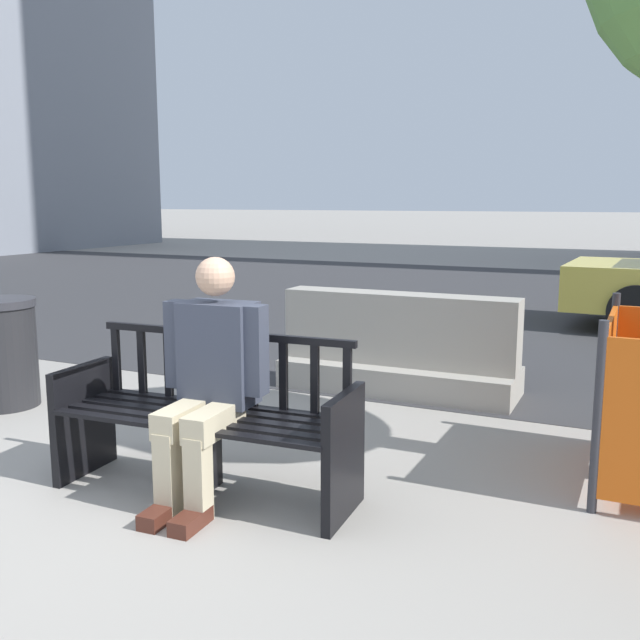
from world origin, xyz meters
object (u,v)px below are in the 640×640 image
jersey_barrier_centre (398,352)px  trash_bin (2,353)px  street_bench (206,423)px  seated_person (210,375)px

jersey_barrier_centre → trash_bin: bearing=-146.7°
street_bench → seated_person: size_ratio=1.31×
jersey_barrier_centre → trash_bin: 3.19m
street_bench → seated_person: (0.07, -0.05, 0.29)m
seated_person → jersey_barrier_centre: size_ratio=0.66×
seated_person → street_bench: bearing=143.3°
trash_bin → jersey_barrier_centre: bearing=33.3°
trash_bin → seated_person: bearing=-17.6°
street_bench → seated_person: seated_person is taller
street_bench → jersey_barrier_centre: bearing=84.0°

